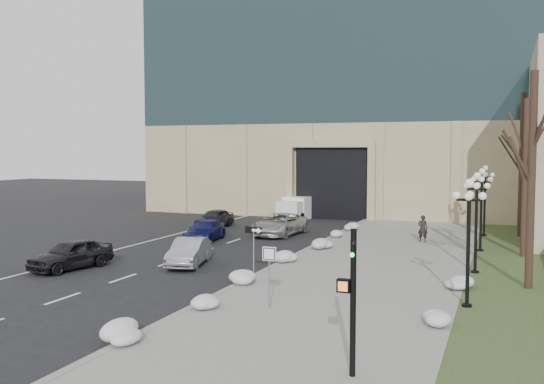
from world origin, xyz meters
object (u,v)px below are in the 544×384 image
at_px(car_e, 214,218).
at_px(keep_sign, 269,264).
at_px(traffic_signal, 352,306).
at_px(lamppost_d, 485,191).
at_px(lamppost_c, 481,198).
at_px(car_a, 71,254).
at_px(lamppost_a, 469,225).
at_px(box_truck, 302,207).
at_px(car_c, 205,231).
at_px(car_d, 279,224).
at_px(lamppost_b, 476,209).
at_px(one_way_sign, 256,237).
at_px(car_b, 189,252).
at_px(pedestrian, 423,228).

xyz_separation_m(car_e, keep_sign, (12.32, -20.41, 1.03)).
distance_m(traffic_signal, lamppost_d, 27.80).
xyz_separation_m(lamppost_c, lamppost_d, (0.00, 6.50, 0.00)).
xyz_separation_m(car_a, lamppost_a, (18.43, -0.91, 2.34)).
xyz_separation_m(box_truck, keep_sign, (8.29, -29.04, 0.82)).
xyz_separation_m(car_c, car_d, (3.61, 4.02, 0.11)).
relative_size(traffic_signal, lamppost_c, 0.81).
bearing_deg(lamppost_b, one_way_sign, -148.69).
distance_m(car_b, lamppost_d, 20.87).
height_order(car_c, lamppost_b, lamppost_b).
distance_m(car_b, lamppost_a, 14.23).
distance_m(car_b, car_d, 11.75).
bearing_deg(lamppost_a, lamppost_c, 90.00).
distance_m(pedestrian, box_truck, 15.90).
bearing_deg(box_truck, lamppost_a, -53.15).
bearing_deg(keep_sign, traffic_signal, -56.07).
relative_size(car_a, lamppost_d, 0.90).
relative_size(car_b, lamppost_d, 0.86).
height_order(box_truck, lamppost_b, lamppost_b).
height_order(car_a, lamppost_d, lamppost_d).
height_order(car_a, lamppost_a, lamppost_a).
relative_size(car_c, car_e, 1.07).
relative_size(pedestrian, keep_sign, 0.71).
relative_size(car_a, car_d, 0.80).
bearing_deg(car_e, box_truck, 66.30).
bearing_deg(traffic_signal, car_c, 126.16).
relative_size(car_a, pedestrian, 2.58).
distance_m(car_b, lamppost_c, 16.53).
bearing_deg(car_e, lamppost_c, -12.18).
bearing_deg(keep_sign, car_c, 120.06).
distance_m(keep_sign, lamppost_d, 23.34).
bearing_deg(lamppost_c, pedestrian, 147.99).
distance_m(lamppost_a, lamppost_c, 13.00).
bearing_deg(car_d, car_c, -127.68).
bearing_deg(car_d, car_e, 165.15).
bearing_deg(box_truck, car_b, -79.23).
xyz_separation_m(pedestrian, box_truck, (-11.45, 11.04, -0.05)).
relative_size(car_b, car_c, 0.95).
bearing_deg(one_way_sign, lamppost_c, 66.46).
height_order(car_a, car_c, car_a).
distance_m(one_way_sign, traffic_signal, 11.35).
relative_size(lamppost_b, lamppost_c, 1.00).
distance_m(car_c, one_way_sign, 13.05).
xyz_separation_m(car_a, keep_sign, (11.81, -3.76, 0.99)).
relative_size(one_way_sign, lamppost_a, 0.52).
xyz_separation_m(car_c, car_e, (-2.32, 6.07, 0.06)).
bearing_deg(car_c, pedestrian, 8.25).
distance_m(keep_sign, lamppost_c, 17.22).
relative_size(car_d, pedestrian, 3.21).
distance_m(car_b, car_c, 8.32).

